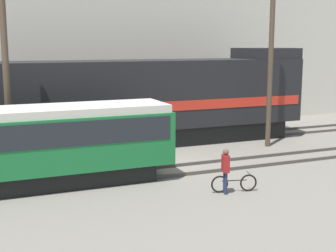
{
  "coord_description": "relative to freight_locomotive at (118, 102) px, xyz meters",
  "views": [
    {
      "loc": [
        -7.56,
        -18.77,
        5.34
      ],
      "look_at": [
        0.06,
        -0.22,
        1.8
      ],
      "focal_mm": 50.0,
      "sensor_mm": 36.0,
      "label": 1
    }
  ],
  "objects": [
    {
      "name": "bicycle",
      "position": [
        1.78,
        -8.83,
        -2.04
      ],
      "size": [
        1.7,
        0.57,
        0.7
      ],
      "color": "black",
      "rests_on": "ground"
    },
    {
      "name": "streetcar",
      "position": [
        -5.47,
        -5.53,
        -0.64
      ],
      "size": [
        11.61,
        2.54,
        3.03
      ],
      "color": "black",
      "rests_on": "ground"
    },
    {
      "name": "person",
      "position": [
        1.37,
        -8.89,
        -1.37
      ],
      "size": [
        0.3,
        0.4,
        1.65
      ],
      "color": "#232D4C",
      "rests_on": "ground"
    },
    {
      "name": "ground_plane",
      "position": [
        0.88,
        -4.31,
        -2.37
      ],
      "size": [
        120.0,
        120.0,
        0.0
      ],
      "primitive_type": "plane",
      "color": "slate"
    },
    {
      "name": "track_far",
      "position": [
        0.88,
        0.0,
        -2.3
      ],
      "size": [
        60.0,
        1.51,
        0.14
      ],
      "color": "#47423D",
      "rests_on": "ground"
    },
    {
      "name": "building_backdrop",
      "position": [
        0.88,
        8.12,
        3.52
      ],
      "size": [
        37.41,
        6.0,
        11.77
      ],
      "color": "beige",
      "rests_on": "ground"
    },
    {
      "name": "utility_pole_left",
      "position": [
        -5.52,
        -2.76,
        1.81
      ],
      "size": [
        0.27,
        0.27,
        8.35
      ],
      "color": "#4C3D2D",
      "rests_on": "ground"
    },
    {
      "name": "utility_pole_center",
      "position": [
        7.35,
        -2.76,
        2.17
      ],
      "size": [
        0.26,
        0.26,
        9.08
      ],
      "color": "#4C3D2D",
      "rests_on": "ground"
    },
    {
      "name": "track_near",
      "position": [
        0.88,
        -5.53,
        -2.3
      ],
      "size": [
        60.0,
        1.5,
        0.14
      ],
      "color": "#47423D",
      "rests_on": "ground"
    },
    {
      "name": "freight_locomotive",
      "position": [
        0.0,
        0.0,
        0.0
      ],
      "size": [
        21.08,
        3.04,
        5.1
      ],
      "color": "black",
      "rests_on": "ground"
    }
  ]
}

